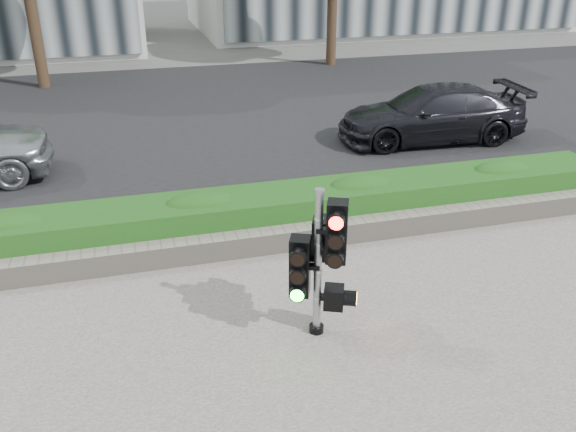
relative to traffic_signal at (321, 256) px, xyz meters
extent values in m
plane|color=#51514C|center=(0.15, 0.30, -1.09)|extent=(120.00, 120.00, 0.00)
cube|color=black|center=(0.15, 10.30, -1.08)|extent=(60.00, 13.00, 0.02)
cube|color=gray|center=(0.15, 3.45, -1.03)|extent=(60.00, 0.25, 0.12)
cube|color=gray|center=(0.15, 2.20, -0.89)|extent=(12.00, 0.32, 0.34)
cube|color=#347824|center=(0.15, 2.85, -0.72)|extent=(12.00, 1.00, 0.68)
cylinder|color=black|center=(-4.35, 14.80, 0.93)|extent=(0.36, 0.36, 4.03)
cylinder|color=black|center=(5.65, 15.80, 0.70)|extent=(0.36, 0.36, 3.58)
cylinder|color=black|center=(-0.03, -0.02, -1.01)|extent=(0.18, 0.18, 0.09)
cylinder|color=gray|center=(-0.03, -0.02, -0.12)|extent=(0.09, 0.09, 1.87)
cylinder|color=gray|center=(-0.03, -0.02, 0.83)|extent=(0.12, 0.12, 0.05)
cube|color=#FF1107|center=(0.15, -0.12, 0.35)|extent=(0.31, 0.31, 0.75)
cube|color=#14E51E|center=(-0.24, 0.04, -0.13)|extent=(0.31, 0.31, 0.75)
cube|color=black|center=(0.07, 0.17, 0.13)|extent=(0.31, 0.31, 0.51)
cube|color=orange|center=(0.16, -0.07, -0.56)|extent=(0.31, 0.31, 0.27)
imported|color=black|center=(4.92, 6.58, -0.43)|extent=(4.51, 2.09, 1.27)
camera|label=1|loc=(-2.05, -5.93, 3.45)|focal=38.00mm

